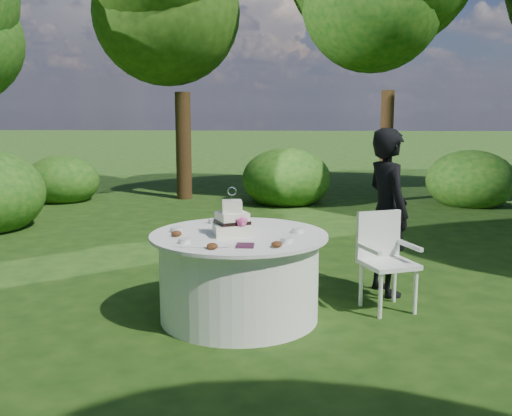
# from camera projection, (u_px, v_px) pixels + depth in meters

# --- Properties ---
(ground) EXTENTS (80.00, 80.00, 0.00)m
(ground) POSITION_uv_depth(u_px,v_px,m) (239.00, 318.00, 5.37)
(ground) COLOR #16330E
(ground) RESTS_ON ground
(napkins) EXTENTS (0.14, 0.14, 0.02)m
(napkins) POSITION_uv_depth(u_px,v_px,m) (245.00, 246.00, 4.76)
(napkins) COLOR #431D35
(napkins) RESTS_ON table
(feather_plume) EXTENTS (0.48, 0.07, 0.01)m
(feather_plume) POSITION_uv_depth(u_px,v_px,m) (201.00, 246.00, 4.74)
(feather_plume) COLOR white
(feather_plume) RESTS_ON table
(guest) EXTENTS (0.57, 0.70, 1.66)m
(guest) POSITION_uv_depth(u_px,v_px,m) (387.00, 212.00, 5.94)
(guest) COLOR black
(guest) RESTS_ON ground
(table) EXTENTS (1.56, 1.56, 0.77)m
(table) POSITION_uv_depth(u_px,v_px,m) (239.00, 276.00, 5.30)
(table) COLOR white
(table) RESTS_ON ground
(cake) EXTENTS (0.38, 0.38, 0.43)m
(cake) POSITION_uv_depth(u_px,v_px,m) (232.00, 222.00, 5.17)
(cake) COLOR white
(cake) RESTS_ON table
(chair) EXTENTS (0.57, 0.57, 0.90)m
(chair) POSITION_uv_depth(u_px,v_px,m) (384.00, 253.00, 5.56)
(chair) COLOR white
(chair) RESTS_ON ground
(votives) EXTENTS (1.17, 0.95, 0.04)m
(votives) POSITION_uv_depth(u_px,v_px,m) (231.00, 232.00, 5.21)
(votives) COLOR white
(votives) RESTS_ON table
(petal_cups) EXTENTS (0.96, 0.54, 0.05)m
(petal_cups) POSITION_uv_depth(u_px,v_px,m) (221.00, 241.00, 4.84)
(petal_cups) COLOR #562D16
(petal_cups) RESTS_ON table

